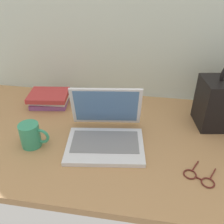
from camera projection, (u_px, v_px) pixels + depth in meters
name	position (u px, v px, depth m)	size (l,w,h in m)	color
desk	(115.00, 138.00, 1.06)	(1.60, 0.76, 0.03)	#A87A4C
laptop	(105.00, 132.00, 1.00)	(0.34, 0.32, 0.21)	silver
coffee_mug	(31.00, 135.00, 0.97)	(0.12, 0.08, 0.10)	#338C66
eyeglasses	(199.00, 178.00, 0.85)	(0.13, 0.13, 0.01)	#591E19
book_stack	(49.00, 99.00, 1.26)	(0.21, 0.18, 0.07)	#8C4C8C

